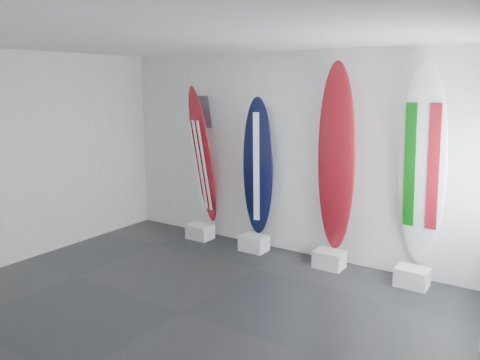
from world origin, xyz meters
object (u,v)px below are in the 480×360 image
Objects in this scene: surfboard_swiss at (336,158)px; surfboard_navy at (258,167)px; surfboard_usa at (203,156)px; surfboard_italy at (422,167)px.

surfboard_navy is at bearing -170.42° from surfboard_swiss.
surfboard_usa is 0.88× the size of surfboard_italy.
surfboard_usa is at bearing -170.42° from surfboard_swiss.
surfboard_usa is 1.09× the size of surfboard_navy.
surfboard_swiss is at bearing 19.28° from surfboard_usa.
surfboard_usa is 1.06m from surfboard_navy.
surfboard_usa is at bearing -177.48° from surfboard_italy.
surfboard_swiss reaches higher than surfboard_italy.
surfboard_italy reaches higher than surfboard_usa.
surfboard_usa reaches higher than surfboard_navy.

